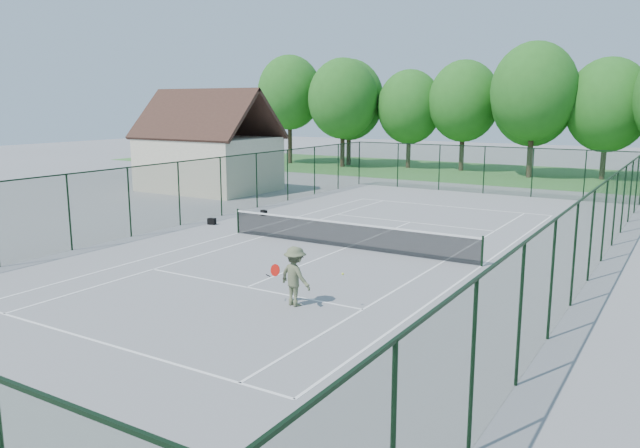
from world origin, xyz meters
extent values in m
plane|color=gray|center=(0.00, 0.00, 0.00)|extent=(140.00, 140.00, 0.00)
cube|color=#408237|center=(0.00, 30.00, 0.01)|extent=(80.00, 16.00, 0.01)
cube|color=white|center=(0.00, 11.88, 0.00)|extent=(10.97, 0.08, 0.01)
cube|color=white|center=(0.00, -11.88, 0.00)|extent=(10.97, 0.08, 0.01)
cube|color=white|center=(0.00, 6.40, 0.00)|extent=(8.23, 0.08, 0.01)
cube|color=white|center=(0.00, -6.40, 0.00)|extent=(8.23, 0.08, 0.01)
cube|color=white|center=(5.49, 0.00, 0.00)|extent=(0.08, 23.77, 0.01)
cube|color=white|center=(-5.49, 0.00, 0.00)|extent=(0.08, 23.77, 0.01)
cube|color=white|center=(4.12, 0.00, 0.00)|extent=(0.08, 23.77, 0.01)
cube|color=white|center=(-4.12, 0.00, 0.00)|extent=(0.08, 23.77, 0.01)
cube|color=white|center=(0.00, 0.00, 0.00)|extent=(0.08, 12.80, 0.01)
cylinder|color=black|center=(-5.50, 0.00, 0.55)|extent=(0.08, 0.08, 1.10)
cylinder|color=black|center=(5.50, 0.00, 0.55)|extent=(0.08, 0.08, 1.10)
cube|color=black|center=(0.00, 0.00, 0.50)|extent=(11.00, 0.02, 0.96)
cube|color=white|center=(0.00, 0.00, 1.00)|extent=(11.00, 0.05, 0.07)
cube|color=#1B3A20|center=(0.00, 18.00, 1.50)|extent=(18.00, 0.02, 3.00)
cube|color=#1B3A20|center=(9.00, 0.00, 1.50)|extent=(0.02, 36.00, 3.00)
cube|color=#1B3A20|center=(-9.00, 0.00, 1.50)|extent=(0.02, 36.00, 3.00)
cube|color=black|center=(0.00, 18.00, 3.00)|extent=(18.00, 0.05, 0.05)
cube|color=black|center=(9.00, 0.00, 3.00)|extent=(0.05, 36.00, 0.05)
cube|color=black|center=(-9.00, 0.00, 3.00)|extent=(0.05, 36.00, 0.05)
cube|color=beige|center=(-16.00, 10.00, 1.75)|extent=(8.00, 6.00, 3.50)
cube|color=#41281F|center=(-16.00, 11.50, 5.00)|extent=(8.60, 3.27, 3.27)
cube|color=#41281F|center=(-16.00, 8.50, 5.00)|extent=(8.60, 3.27, 3.27)
cylinder|color=#3D2A1E|center=(-16.50, 30.00, 2.10)|extent=(0.40, 0.40, 4.20)
ellipsoid|color=#297221|center=(-16.50, 30.00, 6.00)|extent=(6.40, 6.40, 7.40)
cylinder|color=#3D2A1E|center=(0.00, 30.00, 2.10)|extent=(0.40, 0.40, 4.20)
ellipsoid|color=#297221|center=(0.00, 30.00, 6.00)|extent=(6.40, 6.40, 7.40)
cube|color=black|center=(-7.85, 0.92, 0.15)|extent=(0.42, 0.30, 0.30)
cube|color=black|center=(-7.18, 4.16, 0.14)|extent=(0.42, 0.35, 0.28)
imported|color=#5C6344|center=(2.29, -7.07, 0.86)|extent=(1.24, 0.90, 1.72)
sphere|color=#CDEA3A|center=(3.61, -6.67, 1.03)|extent=(0.07, 0.07, 0.07)
camera|label=1|loc=(11.81, -21.24, 5.67)|focal=35.00mm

